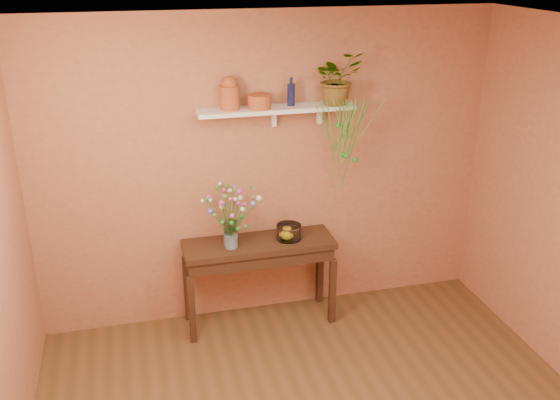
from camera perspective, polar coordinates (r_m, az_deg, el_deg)
room at (r=3.59m, az=6.17°, el=-7.53°), size 4.04×4.04×2.70m
sideboard at (r=5.38m, az=-1.96°, el=-4.95°), size 1.30×0.42×0.79m
wall_shelf at (r=5.08m, az=-0.25°, el=8.38°), size 1.30×0.24×0.19m
terracotta_jug at (r=4.98m, az=-4.69°, el=9.78°), size 0.20×0.20×0.27m
terracotta_pot at (r=5.00m, az=-1.93°, el=9.09°), size 0.24×0.24×0.12m
blue_bottle at (r=5.10m, az=1.03°, el=9.77°), size 0.07×0.07×0.23m
spider_plant at (r=5.14m, az=5.34°, el=11.17°), size 0.46×0.42×0.43m
plant_fronds at (r=5.14m, az=6.07°, el=5.69°), size 0.64×0.30×0.81m
glass_vase at (r=5.19m, az=-4.55°, el=-3.38°), size 0.11×0.11×0.24m
bouquet at (r=5.08m, az=-4.55°, el=-0.49°), size 0.49×0.43×0.45m
glass_bowl at (r=5.34m, az=0.82°, el=-3.02°), size 0.22×0.22×0.13m
lemon at (r=5.35m, az=0.65°, el=-3.16°), size 0.08×0.08×0.08m
carton at (r=5.25m, az=-4.84°, el=-3.63°), size 0.07×0.06×0.12m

